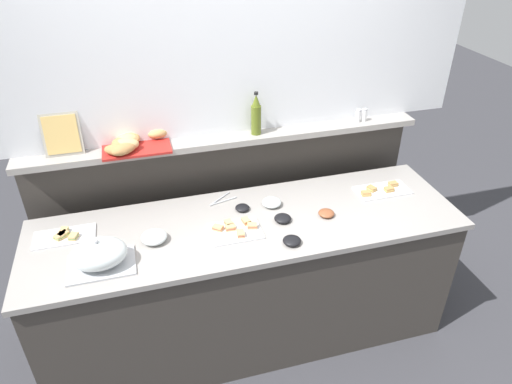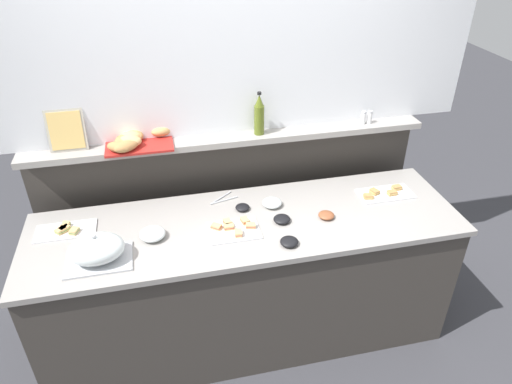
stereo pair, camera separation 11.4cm
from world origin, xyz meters
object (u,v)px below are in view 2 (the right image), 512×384
object	(u,v)px
glass_bowl_medium	(272,203)
condiment_bowl_dark	(282,219)
sandwich_platter_rear	(66,230)
condiment_bowl_red	(326,215)
framed_picture	(66,130)
serving_cloche	(97,250)
sandwich_platter_side	(385,193)
sandwich_platter_front	(234,229)
salt_shaker	(363,118)
glass_bowl_large	(153,234)
pepper_shaker	(369,117)
bread_basket	(133,141)
condiment_bowl_teal	(243,207)
condiment_bowl_cream	(289,242)
serving_tongs	(222,199)
olive_oil_bottle	(259,115)

from	to	relation	value
glass_bowl_medium	condiment_bowl_dark	bearing A→B (deg)	-84.86
sandwich_platter_rear	condiment_bowl_red	distance (m)	1.50
glass_bowl_medium	framed_picture	distance (m)	1.29
serving_cloche	framed_picture	world-z (taller)	framed_picture
sandwich_platter_side	sandwich_platter_front	xyz separation A→B (m)	(-1.01, -0.16, 0.00)
sandwich_platter_front	salt_shaker	xyz separation A→B (m)	(0.98, 0.53, 0.36)
sandwich_platter_front	glass_bowl_large	distance (m)	0.45
glass_bowl_large	salt_shaker	world-z (taller)	salt_shaker
glass_bowl_medium	pepper_shaker	xyz separation A→B (m)	(0.75, 0.34, 0.35)
bread_basket	condiment_bowl_teal	bearing A→B (deg)	-28.58
sandwich_platter_side	condiment_bowl_cream	size ratio (longest dim) A/B	3.41
sandwich_platter_rear	serving_cloche	distance (m)	0.36
glass_bowl_large	condiment_bowl_cream	xyz separation A→B (m)	(0.72, -0.22, -0.01)
condiment_bowl_teal	pepper_shaker	xyz separation A→B (m)	(0.93, 0.34, 0.36)
serving_tongs	pepper_shaker	bearing A→B (deg)	11.22
sandwich_platter_side	condiment_bowl_dark	size ratio (longest dim) A/B	3.46
olive_oil_bottle	pepper_shaker	size ratio (longest dim) A/B	3.17
sandwich_platter_front	bread_basket	distance (m)	0.81
condiment_bowl_teal	serving_tongs	distance (m)	0.17
olive_oil_bottle	framed_picture	xyz separation A→B (m)	(-1.15, 0.04, -0.00)
sandwich_platter_side	glass_bowl_large	size ratio (longest dim) A/B	2.41
condiment_bowl_cream	salt_shaker	world-z (taller)	salt_shaker
condiment_bowl_teal	salt_shaker	bearing A→B (deg)	20.84
framed_picture	condiment_bowl_teal	bearing A→B (deg)	-21.15
sandwich_platter_rear	condiment_bowl_dark	distance (m)	1.23
glass_bowl_large	pepper_shaker	bearing A→B (deg)	18.80
serving_cloche	glass_bowl_large	world-z (taller)	serving_cloche
condiment_bowl_cream	condiment_bowl_teal	world-z (taller)	condiment_bowl_cream
condiment_bowl_cream	salt_shaker	size ratio (longest dim) A/B	1.16
sandwich_platter_side	condiment_bowl_cream	bearing A→B (deg)	-154.59
sandwich_platter_front	glass_bowl_medium	bearing A→B (deg)	35.34
condiment_bowl_cream	condiment_bowl_red	xyz separation A→B (m)	(0.28, 0.19, -0.00)
condiment_bowl_teal	sandwich_platter_side	bearing A→B (deg)	-2.31
serving_cloche	condiment_bowl_dark	distance (m)	1.03
sandwich_platter_side	condiment_bowl_cream	xyz separation A→B (m)	(-0.74, -0.35, 0.01)
glass_bowl_large	condiment_bowl_dark	bearing A→B (deg)	-0.68
serving_cloche	olive_oil_bottle	distance (m)	1.25
condiment_bowl_red	condiment_bowl_dark	bearing A→B (deg)	175.95
pepper_shaker	serving_tongs	bearing A→B (deg)	-168.78
sandwich_platter_side	bread_basket	world-z (taller)	bread_basket
condiment_bowl_cream	condiment_bowl_dark	distance (m)	0.21
glass_bowl_large	condiment_bowl_red	distance (m)	1.01
serving_cloche	framed_picture	bearing A→B (deg)	102.09
glass_bowl_large	framed_picture	world-z (taller)	framed_picture
sandwich_platter_side	condiment_bowl_red	size ratio (longest dim) A/B	3.63
serving_tongs	olive_oil_bottle	xyz separation A→B (m)	(0.29, 0.21, 0.45)
serving_cloche	bread_basket	xyz separation A→B (m)	(0.22, 0.63, 0.30)
condiment_bowl_cream	olive_oil_bottle	bearing A→B (deg)	90.04
sandwich_platter_front	serving_tongs	size ratio (longest dim) A/B	1.58
framed_picture	serving_cloche	bearing A→B (deg)	-77.91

